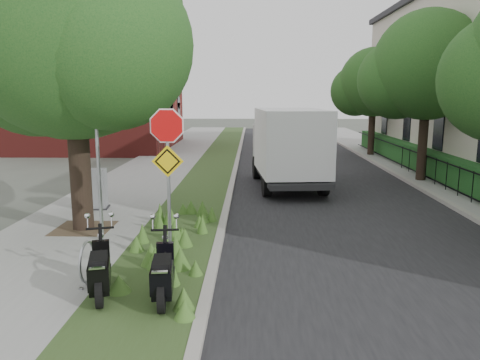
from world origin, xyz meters
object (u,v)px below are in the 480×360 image
Objects in this scene: scooter_far at (163,279)px; utility_cabinet at (93,190)px; sign_assembly at (168,153)px; box_truck at (288,144)px; scooter_near at (100,276)px.

utility_cabinet is (-3.29, 6.32, 0.18)m from scooter_far.
sign_assembly reaches higher than utility_cabinet.
box_truck is 4.86× the size of utility_cabinet.
sign_assembly is 8.81m from box_truck.
sign_assembly reaches higher than box_truck.
box_truck is at bearing 68.96° from scooter_near.
scooter_far is 7.13m from utility_cabinet.
utility_cabinet is at bearing 117.54° from scooter_far.
scooter_far is at bearing -105.32° from box_truck.
sign_assembly is 5.56m from utility_cabinet.
utility_cabinet is (-3.07, 4.34, -1.64)m from sign_assembly.
box_truck is at bearing 74.68° from scooter_far.
sign_assembly reaches higher than scooter_far.
sign_assembly is at bearing -54.79° from utility_cabinet.
utility_cabinet is (-2.21, 6.18, 0.19)m from scooter_near.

